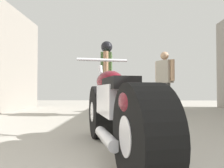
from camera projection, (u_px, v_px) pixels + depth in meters
The scene contains 4 objects.
ground_plane at pixel (133, 125), 3.85m from camera, with size 17.99×17.99×0.00m, color #A8A399.
motorcycle_maroon_cruiser at pixel (116, 111), 2.06m from camera, with size 0.88×2.17×1.02m.
mechanic_in_blue at pixel (165, 78), 6.04m from camera, with size 0.48×0.61×1.69m.
mechanic_with_helmet at pixel (107, 71), 5.31m from camera, with size 0.28×0.71×1.82m.
Camera 1 is at (-0.25, -0.13, 0.62)m, focal length 34.85 mm.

